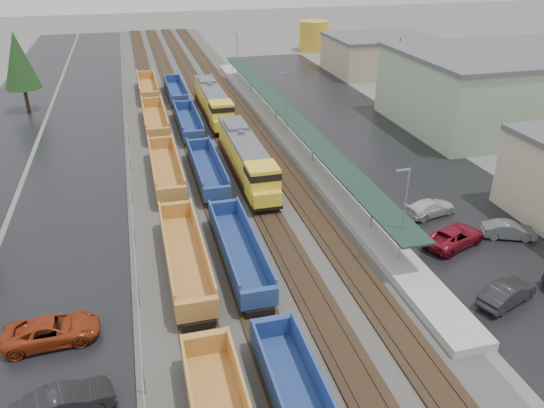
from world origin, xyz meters
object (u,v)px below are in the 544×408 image
(storage_tank, at_px, (314,36))
(parked_car_east_a, at_px, (507,293))
(parked_car_west_c, at_px, (52,331))
(parked_car_east_e, at_px, (509,230))
(locomotive_trail, at_px, (213,103))
(well_string_yellow, at_px, (174,206))
(well_string_blue, at_px, (220,204))
(parked_car_east_c, at_px, (430,208))
(parked_car_west_b, at_px, (64,403))
(locomotive_lead, at_px, (247,159))
(parked_car_east_b, at_px, (454,237))

(storage_tank, xyz_separation_m, parked_car_east_a, (-16.65, -88.93, -2.34))
(parked_car_west_c, relative_size, parked_car_east_e, 1.33)
(locomotive_trail, height_order, well_string_yellow, locomotive_trail)
(well_string_blue, relative_size, parked_car_east_c, 18.94)
(parked_car_east_e, bearing_deg, parked_car_east_a, 164.56)
(well_string_blue, distance_m, parked_car_east_c, 18.58)
(storage_tank, height_order, parked_car_east_a, storage_tank)
(parked_car_east_c, bearing_deg, parked_car_west_b, 103.47)
(locomotive_lead, distance_m, parked_car_west_b, 31.17)
(locomotive_lead, xyz_separation_m, parked_car_east_e, (18.20, -17.13, -1.56))
(parked_car_west_c, height_order, parked_car_east_e, parked_car_west_c)
(parked_car_east_b, bearing_deg, parked_car_east_e, -112.63)
(locomotive_lead, relative_size, parked_car_west_b, 3.71)
(parked_car_west_b, bearing_deg, storage_tank, -39.86)
(storage_tank, bearing_deg, locomotive_trail, -123.90)
(parked_car_west_b, height_order, parked_car_east_e, parked_car_west_b)
(storage_tank, relative_size, parked_car_east_e, 1.47)
(parked_car_east_a, bearing_deg, locomotive_lead, 6.18)
(storage_tank, distance_m, parked_car_east_a, 90.50)
(well_string_yellow, height_order, parked_car_east_b, well_string_yellow)
(well_string_blue, xyz_separation_m, parked_car_east_b, (17.21, -9.72, -0.36))
(parked_car_west_b, distance_m, parked_car_east_b, 30.44)
(parked_car_east_a, relative_size, parked_car_east_c, 0.94)
(parked_car_west_c, height_order, parked_car_east_a, parked_car_west_c)
(locomotive_trail, xyz_separation_m, parked_car_east_c, (14.00, -32.86, -1.54))
(well_string_blue, height_order, parked_car_east_b, well_string_blue)
(storage_tank, height_order, parked_car_east_c, storage_tank)
(parked_car_west_c, distance_m, parked_car_east_a, 29.43)
(well_string_blue, height_order, parked_car_west_b, well_string_blue)
(locomotive_trail, relative_size, parked_car_west_c, 3.28)
(parked_car_east_b, xyz_separation_m, parked_car_east_e, (4.99, -0.15, -0.07))
(well_string_yellow, relative_size, well_string_blue, 1.06)
(storage_tank, bearing_deg, well_string_yellow, -117.58)
(storage_tank, distance_m, parked_car_east_c, 77.69)
(well_string_yellow, xyz_separation_m, parked_car_east_c, (22.00, -5.15, -0.48))
(well_string_blue, bearing_deg, parked_car_east_c, -14.37)
(storage_tank, relative_size, parked_car_east_c, 1.26)
(parked_car_east_a, height_order, parked_car_east_c, parked_car_east_a)
(parked_car_east_c, xyz_separation_m, parked_car_east_e, (4.20, -5.26, -0.02))
(locomotive_lead, distance_m, well_string_yellow, 10.50)
(parked_car_east_b, bearing_deg, locomotive_trail, -1.70)
(parked_car_east_a, bearing_deg, storage_tank, -31.24)
(parked_car_west_b, distance_m, parked_car_east_e, 35.15)
(storage_tank, bearing_deg, parked_car_west_c, -118.30)
(well_string_yellow, bearing_deg, locomotive_trail, 73.90)
(parked_car_east_b, bearing_deg, storage_tank, -31.94)
(locomotive_lead, bearing_deg, parked_car_west_b, -119.95)
(parked_car_east_a, xyz_separation_m, parked_car_east_c, (1.54, 12.76, -0.05))
(locomotive_trail, height_order, parked_car_east_c, locomotive_trail)
(well_string_yellow, relative_size, storage_tank, 15.95)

